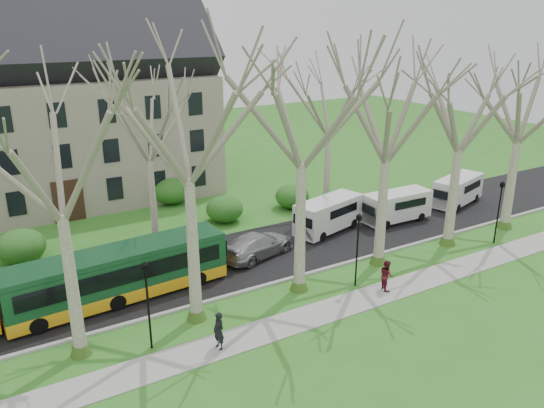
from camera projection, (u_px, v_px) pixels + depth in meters
The scene contains 16 objects.
ground at pixel (255, 305), 28.26m from camera, with size 120.00×120.00×0.00m, color #337020.
sidewalk at pixel (279, 327), 26.22m from camera, with size 70.00×2.00×0.06m, color gray.
road at pixel (212, 265), 32.73m from camera, with size 80.00×8.00×0.06m, color black.
curb at pixel (242, 292), 29.46m from camera, with size 80.00×0.25×0.14m, color #A5A39E.
building at pixel (44, 103), 42.26m from camera, with size 26.50×12.20×16.00m.
tree_row_verge at pixel (250, 178), 26.19m from camera, with size 49.00×7.00×14.00m.
tree_row_far at pixel (155, 155), 34.59m from camera, with size 33.00×7.00×12.00m.
lamp_row at pixel (264, 269), 26.60m from camera, with size 36.22×0.22×4.30m.
hedges at pixel (100, 222), 37.10m from camera, with size 30.60×8.60×2.00m.
bus_follow at pixel (119, 274), 28.38m from camera, with size 11.75×2.45×2.94m, color #134423, non-canonical shape.
sedan at pixel (257, 245), 33.73m from camera, with size 2.16×5.31×1.54m, color #9D9DA2.
van_a at pixel (329, 215), 37.58m from camera, with size 5.46×1.98×2.38m, color silver, non-canonical shape.
van_b at pixel (397, 207), 39.43m from camera, with size 5.23×1.90×2.28m, color silver, non-canonical shape.
van_c at pixel (458, 191), 43.08m from camera, with size 5.28×1.92×2.30m, color silver, non-canonical shape.
pedestrian_a at pixel (219, 331), 24.17m from camera, with size 0.66×0.43×1.81m, color black.
pedestrian_b at pixel (386, 275), 29.52m from camera, with size 0.86×0.67×1.76m, color #5A1422.
Camera 1 is at (-11.82, -21.93, 14.43)m, focal length 35.00 mm.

